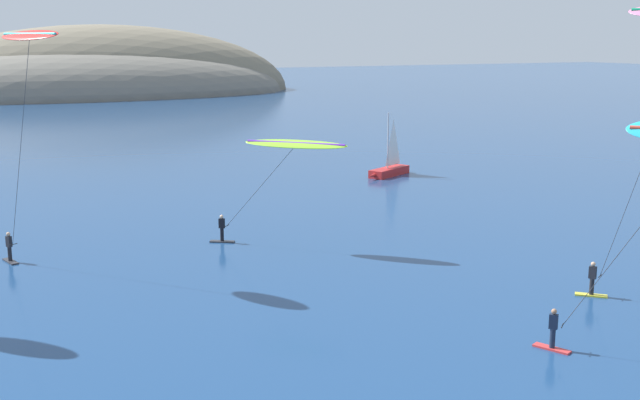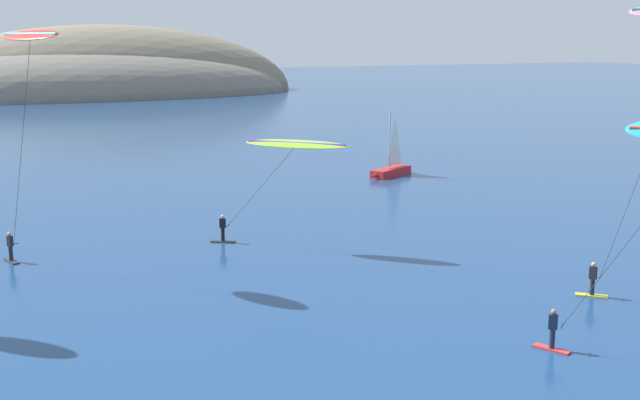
{
  "view_description": "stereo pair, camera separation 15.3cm",
  "coord_description": "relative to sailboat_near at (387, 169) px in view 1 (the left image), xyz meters",
  "views": [
    {
      "loc": [
        -10.41,
        -8.42,
        12.26
      ],
      "look_at": [
        5.89,
        23.65,
        4.95
      ],
      "focal_mm": 45.0,
      "sensor_mm": 36.0,
      "label": 1
    },
    {
      "loc": [
        -10.27,
        -8.49,
        12.26
      ],
      "look_at": [
        5.89,
        23.65,
        4.95
      ],
      "focal_mm": 45.0,
      "sensor_mm": 36.0,
      "label": 2
    }
  ],
  "objects": [
    {
      "name": "headland_island",
      "position": [
        -1.8,
        117.82,
        -0.64
      ],
      "size": [
        92.74,
        42.94,
        30.25
      ],
      "color": "slate",
      "rests_on": "ground"
    },
    {
      "name": "kitesurfer_red",
      "position": [
        -32.29,
        -17.29,
        10.58
      ],
      "size": [
        3.44,
        5.98,
        12.71
      ],
      "color": "#2D2D33",
      "rests_on": "ground"
    },
    {
      "name": "sailboat_near",
      "position": [
        0.0,
        0.0,
        0.0
      ],
      "size": [
        5.73,
        3.53,
        5.7
      ],
      "color": "#B22323",
      "rests_on": "ground"
    },
    {
      "name": "kitesurfer_lime",
      "position": [
        -18.51,
        -19.09,
        5.17
      ],
      "size": [
        6.66,
        6.83,
        6.51
      ],
      "color": "#2D2D33",
      "rests_on": "ground"
    }
  ]
}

